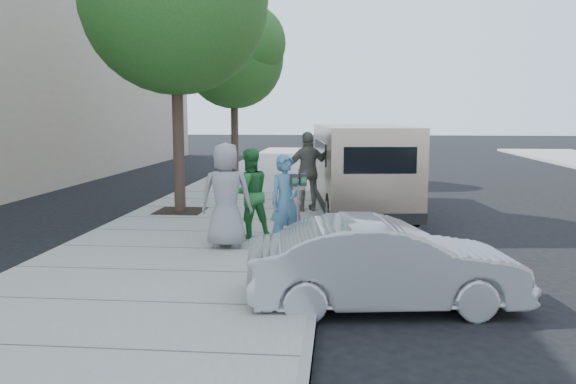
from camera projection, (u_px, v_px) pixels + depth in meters
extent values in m
plane|color=black|center=(255.00, 239.00, 11.82)|extent=(120.00, 120.00, 0.00)
cube|color=gray|center=(208.00, 235.00, 11.90)|extent=(5.00, 60.00, 0.15)
cube|color=gray|center=(323.00, 237.00, 11.67)|extent=(0.12, 60.00, 0.16)
cube|color=black|center=(180.00, 211.00, 14.37)|extent=(1.20, 1.20, 0.01)
cylinder|color=#38281E|center=(178.00, 133.00, 14.10)|extent=(0.28, 0.28, 3.96)
sphere|color=#20501A|center=(175.00, 0.00, 13.65)|extent=(4.60, 4.60, 4.60)
cube|color=black|center=(235.00, 178.00, 21.87)|extent=(1.20, 1.20, 0.01)
cylinder|color=#38281E|center=(235.00, 132.00, 21.63)|extent=(0.28, 0.28, 3.52)
sphere|color=#20501A|center=(234.00, 58.00, 21.24)|extent=(3.80, 3.80, 3.80)
sphere|color=#20501A|center=(247.00, 43.00, 20.72)|extent=(2.85, 2.85, 2.85)
sphere|color=#20501A|center=(223.00, 52.00, 21.74)|extent=(2.66, 2.66, 2.66)
cylinder|color=gray|center=(298.00, 221.00, 10.07)|extent=(0.06, 0.06, 1.12)
cube|color=gray|center=(298.00, 188.00, 9.99)|extent=(0.23, 0.14, 0.08)
cube|color=#2D2D30|center=(294.00, 180.00, 9.94)|extent=(0.15, 0.14, 0.22)
cube|color=#2D2D30|center=(303.00, 180.00, 10.00)|extent=(0.15, 0.14, 0.22)
cube|color=beige|center=(360.00, 165.00, 14.88)|extent=(2.73, 5.88, 2.09)
cube|color=beige|center=(346.00, 173.00, 18.02)|extent=(1.99, 0.79, 0.89)
cube|color=black|center=(380.00, 160.00, 12.00)|extent=(1.57, 0.20, 0.58)
cylinder|color=black|center=(320.00, 188.00, 16.83)|extent=(0.36, 0.83, 0.80)
cylinder|color=black|center=(381.00, 188.00, 16.87)|extent=(0.36, 0.83, 0.80)
cylinder|color=black|center=(333.00, 210.00, 13.01)|extent=(0.36, 0.83, 0.80)
cylinder|color=black|center=(412.00, 210.00, 13.05)|extent=(0.36, 0.83, 0.80)
imported|color=#A3A7AA|center=(385.00, 264.00, 7.55)|extent=(3.84, 1.79, 1.22)
imported|color=teal|center=(286.00, 202.00, 10.23)|extent=(0.76, 0.68, 1.74)
imported|color=#2B8538|center=(249.00, 193.00, 11.21)|extent=(1.09, 1.01, 1.79)
imported|color=gray|center=(226.00, 195.00, 10.36)|extent=(0.99, 0.68, 1.95)
imported|color=slate|center=(308.00, 171.00, 14.31)|extent=(1.28, 0.83, 2.03)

